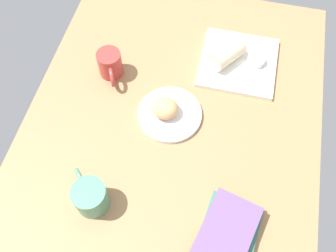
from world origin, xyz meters
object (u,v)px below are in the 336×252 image
object	(u,v)px
book_stack	(227,232)
coffee_mug	(110,64)
second_mug	(90,196)
round_plate	(170,114)
breakfast_wrap	(226,53)
scone_pastry	(165,108)
square_plate	(238,63)
sauce_cup	(256,60)

from	to	relation	value
book_stack	coffee_mug	world-z (taller)	coffee_mug
book_stack	second_mug	distance (cm)	37.10
round_plate	breakfast_wrap	world-z (taller)	breakfast_wrap
scone_pastry	square_plate	size ratio (longest dim) A/B	0.32
breakfast_wrap	coffee_mug	size ratio (longest dim) A/B	0.98
round_plate	square_plate	bearing A→B (deg)	144.27
round_plate	book_stack	bearing A→B (deg)	35.06
square_plate	book_stack	xyz separation A→B (cm)	(57.03, 4.75, 1.83)
breakfast_wrap	second_mug	size ratio (longest dim) A/B	1.01
round_plate	breakfast_wrap	xyz separation A→B (cm)	(-24.21, 13.40, 4.31)
scone_pastry	sauce_cup	distance (cm)	35.86
round_plate	sauce_cup	xyz separation A→B (cm)	(-25.59, 23.43, 2.17)
sauce_cup	round_plate	bearing A→B (deg)	-42.47
sauce_cup	second_mug	size ratio (longest dim) A/B	0.49
breakfast_wrap	sauce_cup	bearing A→B (deg)	44.28
breakfast_wrap	coffee_mug	xyz separation A→B (cm)	(12.58, -35.77, -0.39)
book_stack	second_mug	xyz separation A→B (cm)	(-0.68, -37.04, 2.00)
sauce_cup	coffee_mug	bearing A→B (deg)	-73.04
scone_pastry	sauce_cup	xyz separation A→B (cm)	(-25.81, 24.86, -1.25)
breakfast_wrap	second_mug	distance (cm)	62.31
round_plate	second_mug	xyz separation A→B (cm)	(31.53, -14.44, 3.93)
coffee_mug	second_mug	size ratio (longest dim) A/B	1.03
square_plate	breakfast_wrap	xyz separation A→B (cm)	(0.61, -4.46, 4.21)
scone_pastry	sauce_cup	world-z (taller)	scone_pastry
round_plate	square_plate	xyz separation A→B (cm)	(-24.82, 17.86, 0.10)
second_mug	book_stack	bearing A→B (deg)	88.95
scone_pastry	square_plate	world-z (taller)	scone_pastry
scone_pastry	second_mug	distance (cm)	33.91
round_plate	book_stack	size ratio (longest dim) A/B	0.86
sauce_cup	scone_pastry	bearing A→B (deg)	-43.93
book_stack	second_mug	world-z (taller)	second_mug
breakfast_wrap	coffee_mug	distance (cm)	37.92
coffee_mug	second_mug	distance (cm)	43.88
square_plate	second_mug	distance (cm)	65.07
breakfast_wrap	round_plate	bearing A→B (deg)	-82.52
book_stack	second_mug	bearing A→B (deg)	-91.05
scone_pastry	second_mug	size ratio (longest dim) A/B	0.69
breakfast_wrap	book_stack	bearing A→B (deg)	-44.29
sauce_cup	second_mug	distance (cm)	68.55
square_plate	coffee_mug	size ratio (longest dim) A/B	2.07
breakfast_wrap	book_stack	size ratio (longest dim) A/B	0.51
sauce_cup	breakfast_wrap	xyz separation A→B (cm)	(1.38, -10.02, 2.14)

